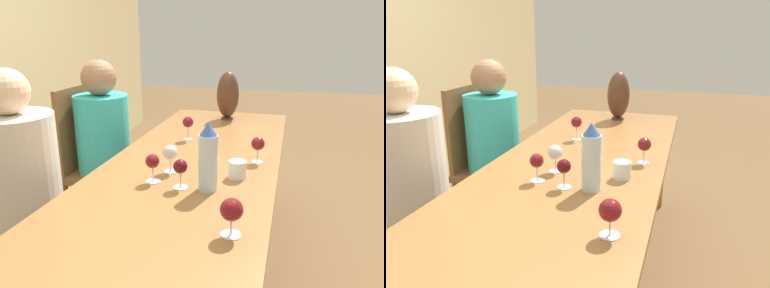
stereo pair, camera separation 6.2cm
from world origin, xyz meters
TOP-DOWN VIEW (x-y plane):
  - dining_table at (0.00, 0.00)m, footprint 2.59×0.85m
  - water_bottle at (-0.22, -0.15)m, footprint 0.08×0.08m
  - water_tumbler at (-0.05, -0.25)m, footprint 0.08×0.08m
  - vase at (1.05, -0.01)m, footprint 0.16×0.16m
  - wine_glass_0 at (-0.06, 0.07)m, footprint 0.07×0.07m
  - wine_glass_1 at (0.17, -0.31)m, footprint 0.07×0.07m
  - wine_glass_2 at (-0.55, -0.30)m, footprint 0.08×0.08m
  - wine_glass_3 at (0.47, 0.13)m, footprint 0.07×0.07m
  - wine_glass_4 at (-0.23, -0.03)m, footprint 0.06×0.06m
  - wine_glass_5 at (-0.19, 0.10)m, footprint 0.07×0.07m
  - chair_near at (-0.31, 0.79)m, footprint 0.44×0.44m
  - chair_far at (0.48, 0.79)m, footprint 0.44×0.44m
  - person_near at (-0.31, 0.69)m, footprint 0.36×0.36m
  - person_far at (0.48, 0.69)m, footprint 0.34×0.34m

SIDE VIEW (x-z plane):
  - chair_near at x=-0.31m, z-range 0.02..1.03m
  - chair_far at x=0.48m, z-range 0.02..1.03m
  - person_far at x=0.48m, z-range 0.05..1.23m
  - person_near at x=-0.31m, z-range 0.04..1.25m
  - dining_table at x=0.00m, z-range 0.29..1.02m
  - water_tumbler at x=-0.05m, z-range 0.72..0.80m
  - wine_glass_2 at x=-0.55m, z-range 0.75..0.88m
  - wine_glass_5 at x=-0.19m, z-range 0.75..0.88m
  - wine_glass_4 at x=-0.23m, z-range 0.75..0.88m
  - wine_glass_0 at x=-0.06m, z-range 0.75..0.88m
  - wine_glass_1 at x=0.17m, z-range 0.75..0.88m
  - wine_glass_3 at x=0.47m, z-range 0.76..0.90m
  - water_bottle at x=-0.22m, z-range 0.72..1.01m
  - vase at x=1.05m, z-range 0.73..1.08m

